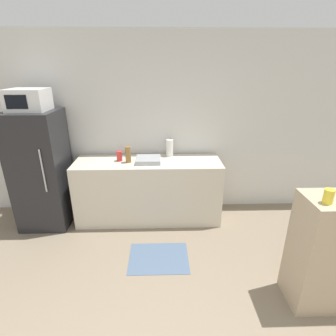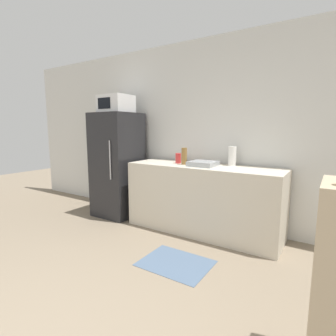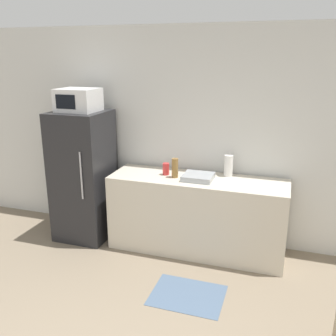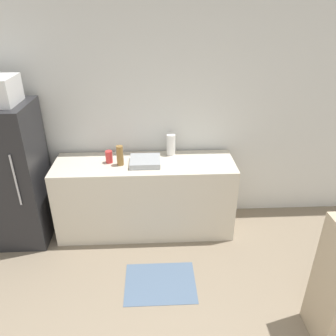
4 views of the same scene
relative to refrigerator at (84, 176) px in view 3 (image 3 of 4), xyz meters
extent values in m
cube|color=silver|center=(1.56, 0.44, 0.49)|extent=(8.00, 0.06, 2.60)
cube|color=#232326|center=(0.00, 0.00, 0.00)|extent=(0.64, 0.65, 1.61)
cylinder|color=#B7B7BC|center=(0.18, -0.34, 0.12)|extent=(0.02, 0.02, 0.56)
cube|color=white|center=(0.00, 0.00, 0.94)|extent=(0.45, 0.40, 0.27)
cube|color=black|center=(-0.05, -0.21, 0.94)|extent=(0.25, 0.01, 0.16)
cube|color=beige|center=(1.45, 0.07, -0.36)|extent=(2.04, 0.62, 0.90)
cube|color=#9EA3A8|center=(1.46, 0.04, 0.12)|extent=(0.34, 0.31, 0.06)
cylinder|color=olive|center=(1.19, 0.03, 0.20)|extent=(0.07, 0.07, 0.22)
cylinder|color=red|center=(1.06, 0.09, 0.16)|extent=(0.08, 0.08, 0.14)
cylinder|color=white|center=(1.76, 0.28, 0.22)|extent=(0.10, 0.10, 0.25)
cube|color=slate|center=(1.60, -0.86, -0.80)|extent=(0.71, 0.55, 0.01)
camera|label=1|loc=(1.64, -3.37, 1.34)|focal=28.00mm
camera|label=2|loc=(2.90, -3.02, 0.58)|focal=28.00mm
camera|label=3|loc=(2.40, -3.90, 1.45)|focal=40.00mm
camera|label=4|loc=(1.56, -3.25, 1.72)|focal=35.00mm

